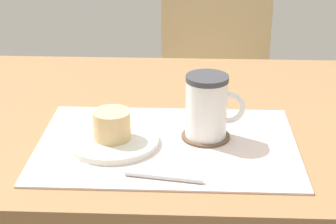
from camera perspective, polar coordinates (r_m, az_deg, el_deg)
name	(u,v)px	position (r m, az deg, el deg)	size (l,w,h in m)	color
dining_table	(163,153)	(1.21, -0.54, -4.16)	(1.11, 0.74, 0.75)	#997047
wooden_chair	(216,95)	(1.97, 4.89, 1.74)	(0.43, 0.43, 0.90)	#D1B27F
placemat	(167,144)	(1.04, -0.10, -3.31)	(0.48, 0.32, 0.00)	silver
pastry_plate	(113,141)	(1.04, -5.65, -2.93)	(0.17, 0.17, 0.01)	silver
pastry	(112,125)	(1.03, -5.72, -1.30)	(0.07, 0.07, 0.05)	#E5BC7F
coffee_coaster	(206,136)	(1.06, 3.83, -2.46)	(0.09, 0.09, 0.01)	brown
coffee_mug	(208,106)	(1.04, 4.06, 0.61)	(0.11, 0.08, 0.12)	white
teaspoon	(164,177)	(0.93, -0.44, -6.62)	(0.01, 0.01, 0.13)	silver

